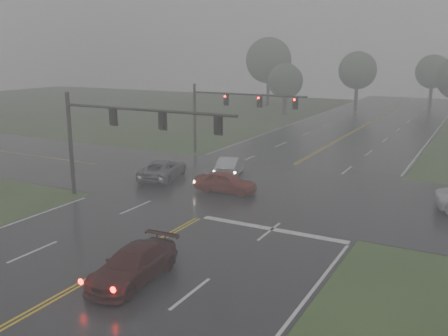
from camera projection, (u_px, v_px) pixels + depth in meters
The scene contains 13 objects.
main_road at pixel (243, 193), 34.11m from camera, with size 18.00×160.00×0.02m, color black.
cross_street at pixel (255, 187), 35.82m from camera, with size 120.00×14.00×0.02m, color black.
stop_bar at pixel (272, 230), 27.24m from camera, with size 8.50×0.50×0.01m, color silver.
sedan_maroon at pixel (134, 281), 21.18m from camera, with size 2.00×4.93×1.43m, color #330A09.
sedan_red at pixel (226, 193), 34.32m from camera, with size 1.73×4.31×1.47m, color maroon.
sedan_silver at pixel (230, 175), 39.16m from camera, with size 1.54×4.42×1.45m, color #AAACB2.
car_grey at pixel (163, 179), 38.03m from camera, with size 2.43×5.27×1.47m, color #505257.
signal_gantry_near at pixel (115, 127), 31.20m from camera, with size 12.61×0.30×6.89m.
signal_gantry_far at pixel (227, 107), 45.10m from camera, with size 11.12×0.33×6.53m.
tree_nw_a at pixel (285, 81), 74.45m from camera, with size 5.23×5.23×7.68m.
tree_n_mid at pixel (358, 70), 84.60m from camera, with size 6.41×6.41×9.42m.
tree_nw_b at pixel (269, 60), 87.93m from camera, with size 8.06×8.06×11.84m.
tree_n_far at pixel (433, 72), 88.33m from camera, with size 6.04×6.04×8.88m.
Camera 1 is at (14.37, -9.51, 9.55)m, focal length 40.00 mm.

